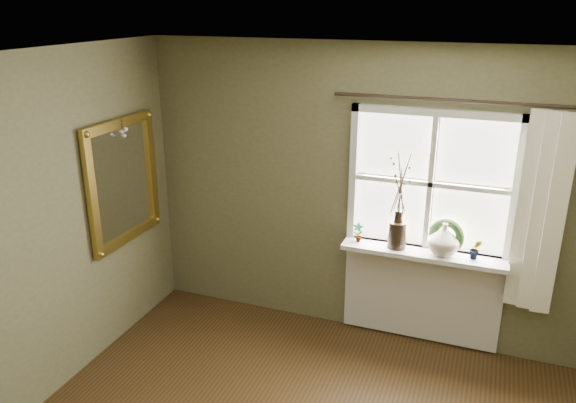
# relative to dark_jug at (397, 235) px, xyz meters

# --- Properties ---
(ceiling) EXTENTS (4.50, 4.50, 0.00)m
(ceiling) POSITION_rel_dark_jug_xyz_m (-0.32, -2.12, 1.56)
(ceiling) COLOR silver
(ceiling) RESTS_ON ground
(wall_back) EXTENTS (4.00, 0.10, 2.60)m
(wall_back) POSITION_rel_dark_jug_xyz_m (-0.32, 0.18, 0.26)
(wall_back) COLOR brown
(wall_back) RESTS_ON ground
(window_frame) EXTENTS (1.36, 0.06, 1.24)m
(window_frame) POSITION_rel_dark_jug_xyz_m (0.23, 0.11, 0.44)
(window_frame) COLOR silver
(window_frame) RESTS_ON wall_back
(window_sill) EXTENTS (1.36, 0.26, 0.04)m
(window_sill) POSITION_rel_dark_jug_xyz_m (0.23, 0.00, -0.14)
(window_sill) COLOR silver
(window_sill) RESTS_ON wall_back
(window_apron) EXTENTS (1.36, 0.04, 0.88)m
(window_apron) POSITION_rel_dark_jug_xyz_m (0.23, 0.11, -0.58)
(window_apron) COLOR silver
(window_apron) RESTS_ON ground
(dark_jug) EXTENTS (0.19, 0.19, 0.23)m
(dark_jug) POSITION_rel_dark_jug_xyz_m (0.00, 0.00, 0.00)
(dark_jug) COLOR black
(dark_jug) RESTS_ON window_sill
(cream_vase) EXTENTS (0.33, 0.33, 0.27)m
(cream_vase) POSITION_rel_dark_jug_xyz_m (0.38, 0.00, 0.02)
(cream_vase) COLOR beige
(cream_vase) RESTS_ON window_sill
(wreath) EXTENTS (0.32, 0.19, 0.31)m
(wreath) POSITION_rel_dark_jug_xyz_m (0.39, 0.04, -0.00)
(wreath) COLOR #28451F
(wreath) RESTS_ON window_sill
(potted_plant_left) EXTENTS (0.10, 0.08, 0.17)m
(potted_plant_left) POSITION_rel_dark_jug_xyz_m (-0.33, 0.00, -0.03)
(potted_plant_left) COLOR #28451F
(potted_plant_left) RESTS_ON window_sill
(potted_plant_right) EXTENTS (0.10, 0.09, 0.17)m
(potted_plant_right) POSITION_rel_dark_jug_xyz_m (0.64, 0.00, -0.03)
(potted_plant_right) COLOR #28451F
(potted_plant_right) RESTS_ON window_sill
(curtain) EXTENTS (0.36, 0.12, 1.59)m
(curtain) POSITION_rel_dark_jug_xyz_m (1.07, 0.01, 0.33)
(curtain) COLOR #EDE7CD
(curtain) RESTS_ON wall_back
(curtain_rod) EXTENTS (1.84, 0.03, 0.03)m
(curtain_rod) POSITION_rel_dark_jug_xyz_m (0.33, 0.05, 1.14)
(curtain_rod) COLOR black
(curtain_rod) RESTS_ON wall_back
(gilt_mirror) EXTENTS (0.10, 0.92, 1.09)m
(gilt_mirror) POSITION_rel_dark_jug_xyz_m (-2.29, -0.58, 0.39)
(gilt_mirror) COLOR white
(gilt_mirror) RESTS_ON wall_left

